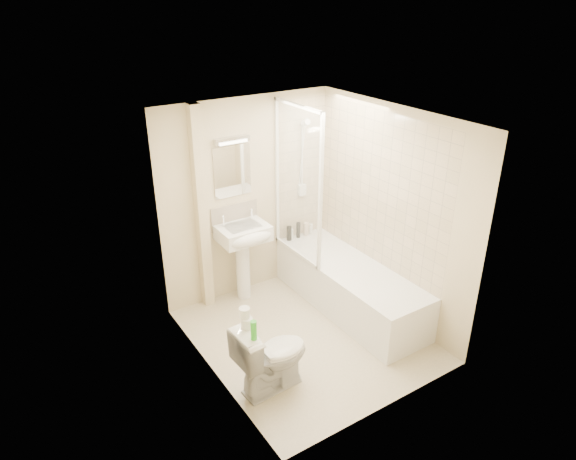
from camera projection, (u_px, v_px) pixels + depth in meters
floor at (306, 336)px, 5.63m from camera, size 2.50×2.50×0.00m
wall_back at (248, 199)px, 6.06m from camera, size 2.20×0.02×2.40m
wall_left at (207, 268)px, 4.58m from camera, size 0.02×2.50×2.40m
wall_right at (390, 214)px, 5.66m from camera, size 0.02×2.50×2.40m
ceiling at (310, 118)px, 4.60m from camera, size 2.20×2.50×0.02m
tile_back at (301, 170)px, 6.33m from camera, size 0.70×0.01×1.75m
tile_right at (378, 190)px, 5.70m from camera, size 0.01×2.10×1.75m
pipe_boxing at (201, 212)px, 5.71m from camera, size 0.12×0.12×2.40m
splashback at (234, 216)px, 6.04m from camera, size 0.60×0.02×0.30m
mirror at (232, 171)px, 5.80m from camera, size 0.46×0.01×0.60m
strip_light at (232, 140)px, 5.62m from camera, size 0.42×0.07×0.07m
bathtub at (349, 286)px, 6.03m from camera, size 0.70×2.10×0.55m
shower_screen at (297, 184)px, 5.81m from camera, size 0.04×0.92×1.80m
shower_fixture at (303, 161)px, 6.24m from camera, size 0.10×0.16×0.99m
pedestal_sink at (244, 242)px, 5.97m from camera, size 0.58×0.51×1.11m
bottle_black_a at (289, 233)px, 6.49m from camera, size 0.06×0.06×0.19m
bottle_white_a at (291, 234)px, 6.52m from camera, size 0.05×0.05×0.14m
bottle_black_b at (298, 230)px, 6.56m from camera, size 0.05×0.05×0.21m
bottle_cream at (306, 229)px, 6.62m from camera, size 0.06×0.06×0.17m
bottle_white_b at (311, 229)px, 6.67m from camera, size 0.05×0.05×0.14m
toilet at (272, 356)px, 4.77m from camera, size 0.49×0.76×0.73m
toilet_roll_lower at (247, 323)px, 4.54m from camera, size 0.11×0.11×0.10m
toilet_roll_upper at (245, 313)px, 4.51m from camera, size 0.10×0.10×0.09m
green_bottle at (254, 330)px, 4.37m from camera, size 0.05×0.05×0.19m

